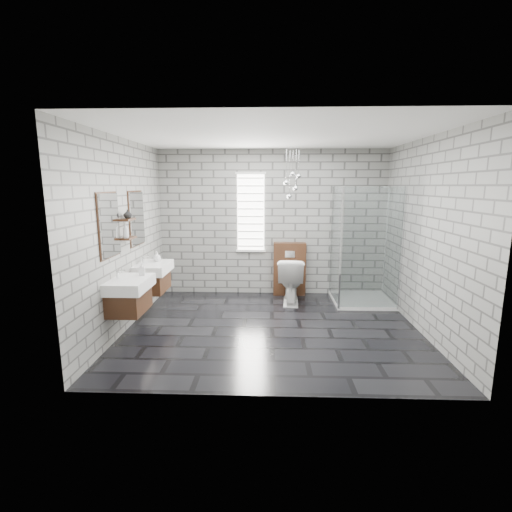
# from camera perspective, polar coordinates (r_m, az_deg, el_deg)

# --- Properties ---
(floor) EXTENTS (4.20, 3.60, 0.02)m
(floor) POSITION_cam_1_polar(r_m,az_deg,el_deg) (5.53, 2.48, -11.04)
(floor) COLOR black
(floor) RESTS_ON ground
(ceiling) EXTENTS (4.20, 3.60, 0.02)m
(ceiling) POSITION_cam_1_polar(r_m,az_deg,el_deg) (5.18, 2.74, 18.15)
(ceiling) COLOR white
(ceiling) RESTS_ON wall_back
(wall_back) EXTENTS (4.20, 0.02, 2.70)m
(wall_back) POSITION_cam_1_polar(r_m,az_deg,el_deg) (6.98, 2.49, 5.06)
(wall_back) COLOR gray
(wall_back) RESTS_ON floor
(wall_front) EXTENTS (4.20, 0.02, 2.70)m
(wall_front) POSITION_cam_1_polar(r_m,az_deg,el_deg) (3.40, 2.83, -1.02)
(wall_front) COLOR gray
(wall_front) RESTS_ON floor
(wall_left) EXTENTS (0.02, 3.60, 2.70)m
(wall_left) POSITION_cam_1_polar(r_m,az_deg,el_deg) (5.58, -19.65, 3.00)
(wall_left) COLOR gray
(wall_left) RESTS_ON floor
(wall_right) EXTENTS (0.02, 3.60, 2.70)m
(wall_right) POSITION_cam_1_polar(r_m,az_deg,el_deg) (5.61, 24.71, 2.68)
(wall_right) COLOR gray
(wall_right) RESTS_ON floor
(vanity_left) EXTENTS (0.47, 0.70, 1.57)m
(vanity_left) POSITION_cam_1_polar(r_m,az_deg,el_deg) (5.14, -19.24, -4.34)
(vanity_left) COLOR #412414
(vanity_left) RESTS_ON wall_left
(vanity_right) EXTENTS (0.47, 0.70, 1.57)m
(vanity_right) POSITION_cam_1_polar(r_m,az_deg,el_deg) (6.05, -15.87, -1.93)
(vanity_right) COLOR #412414
(vanity_right) RESTS_ON wall_left
(shelf_lower) EXTENTS (0.14, 0.30, 0.03)m
(shelf_lower) POSITION_cam_1_polar(r_m,az_deg,el_deg) (5.51, -19.05, 2.63)
(shelf_lower) COLOR #412414
(shelf_lower) RESTS_ON wall_left
(shelf_upper) EXTENTS (0.14, 0.30, 0.03)m
(shelf_upper) POSITION_cam_1_polar(r_m,az_deg,el_deg) (5.48, -19.21, 5.32)
(shelf_upper) COLOR #412414
(shelf_upper) RESTS_ON wall_left
(window) EXTENTS (0.56, 0.05, 1.48)m
(window) POSITION_cam_1_polar(r_m,az_deg,el_deg) (6.94, -0.82, 6.69)
(window) COLOR white
(window) RESTS_ON wall_back
(cistern_panel) EXTENTS (0.60, 0.20, 1.00)m
(cistern_panel) POSITION_cam_1_polar(r_m,az_deg,el_deg) (7.02, 5.16, -1.98)
(cistern_panel) COLOR #412414
(cistern_panel) RESTS_ON floor
(flush_plate) EXTENTS (0.18, 0.01, 0.12)m
(flush_plate) POSITION_cam_1_polar(r_m,az_deg,el_deg) (6.85, 5.24, 0.27)
(flush_plate) COLOR silver
(flush_plate) RESTS_ON cistern_panel
(shower_enclosure) EXTENTS (1.00, 1.00, 2.03)m
(shower_enclosure) POSITION_cam_1_polar(r_m,az_deg,el_deg) (6.68, 15.46, -2.95)
(shower_enclosure) COLOR white
(shower_enclosure) RESTS_ON floor
(pendant_cluster) EXTENTS (0.30, 0.24, 0.88)m
(pendant_cluster) POSITION_cam_1_polar(r_m,az_deg,el_deg) (6.49, 5.63, 11.13)
(pendant_cluster) COLOR silver
(pendant_cluster) RESTS_ON ceiling
(toilet) EXTENTS (0.50, 0.82, 0.81)m
(toilet) POSITION_cam_1_polar(r_m,az_deg,el_deg) (6.57, 5.36, -3.72)
(toilet) COLOR white
(toilet) RESTS_ON floor
(soap_bottle_a) EXTENTS (0.10, 0.10, 0.17)m
(soap_bottle_a) POSITION_cam_1_polar(r_m,az_deg,el_deg) (5.24, -17.17, -1.93)
(soap_bottle_a) COLOR #B2B2B2
(soap_bottle_a) RESTS_ON vanity_left
(soap_bottle_b) EXTENTS (0.14, 0.14, 0.16)m
(soap_bottle_b) POSITION_cam_1_polar(r_m,az_deg,el_deg) (6.14, -15.02, -0.07)
(soap_bottle_b) COLOR #B2B2B2
(soap_bottle_b) RESTS_ON vanity_right
(soap_bottle_c) EXTENTS (0.10, 0.10, 0.20)m
(soap_bottle_c) POSITION_cam_1_polar(r_m,az_deg,el_deg) (5.39, -19.44, 3.69)
(soap_bottle_c) COLOR #B2B2B2
(soap_bottle_c) RESTS_ON shelf_lower
(vase) EXTENTS (0.12, 0.12, 0.12)m
(vase) POSITION_cam_1_polar(r_m,az_deg,el_deg) (5.48, -19.14, 6.12)
(vase) COLOR #B2B2B2
(vase) RESTS_ON shelf_upper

